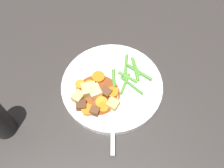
{
  "coord_description": "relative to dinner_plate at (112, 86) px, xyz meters",
  "views": [
    {
      "loc": [
        0.14,
        0.31,
        0.58
      ],
      "look_at": [
        0.0,
        0.0,
        0.02
      ],
      "focal_mm": 40.17,
      "sensor_mm": 36.0,
      "label": 1
    }
  ],
  "objects": [
    {
      "name": "green_bean_7",
      "position": [
        -0.04,
        0.03,
        0.01
      ],
      "size": [
        0.03,
        0.07,
        0.01
      ],
      "primitive_type": "cylinder",
      "rotation": [
        0.0,
        1.57,
        1.95
      ],
      "color": "#4C8E33",
      "rests_on": "dinner_plate"
    },
    {
      "name": "carrot_slice_3",
      "position": [
        0.05,
        0.06,
        0.01
      ],
      "size": [
        0.03,
        0.03,
        0.01
      ],
      "primitive_type": "cylinder",
      "rotation": [
        0.0,
        0.0,
        3.26
      ],
      "color": "orange",
      "rests_on": "dinner_plate"
    },
    {
      "name": "meat_chunk_2",
      "position": [
        0.03,
        0.02,
        0.02
      ],
      "size": [
        0.03,
        0.03,
        0.02
      ],
      "primitive_type": "cube",
      "rotation": [
        0.0,
        0.0,
        5.26
      ],
      "color": "brown",
      "rests_on": "dinner_plate"
    },
    {
      "name": "meat_chunk_0",
      "position": [
        0.1,
        0.03,
        0.02
      ],
      "size": [
        0.03,
        0.03,
        0.02
      ],
      "primitive_type": "cube",
      "rotation": [
        0.0,
        0.0,
        1.21
      ],
      "color": "#56331E",
      "rests_on": "dinner_plate"
    },
    {
      "name": "carrot_slice_6",
      "position": [
        0.06,
        -0.01,
        0.02
      ],
      "size": [
        0.04,
        0.04,
        0.01
      ],
      "primitive_type": "cylinder",
      "rotation": [
        0.0,
        0.0,
        4.16
      ],
      "color": "orange",
      "rests_on": "dinner_plate"
    },
    {
      "name": "green_bean_4",
      "position": [
        -0.08,
        -0.01,
        0.01
      ],
      "size": [
        0.03,
        0.07,
        0.01
      ],
      "primitive_type": "cylinder",
      "rotation": [
        0.0,
        1.57,
        1.31
      ],
      "color": "#599E38",
      "rests_on": "dinner_plate"
    },
    {
      "name": "fork",
      "position": [
        0.04,
        0.09,
        0.01
      ],
      "size": [
        0.09,
        0.17,
        0.0
      ],
      "color": "silver",
      "rests_on": "dinner_plate"
    },
    {
      "name": "potato_chunk_1",
      "position": [
        0.1,
        0.01,
        0.02
      ],
      "size": [
        0.04,
        0.04,
        0.02
      ],
      "primitive_type": "cube",
      "rotation": [
        0.0,
        0.0,
        2.12
      ],
      "color": "#DBBC6B",
      "rests_on": "dinner_plate"
    },
    {
      "name": "carrot_slice_1",
      "position": [
        0.03,
        -0.03,
        0.01
      ],
      "size": [
        0.05,
        0.05,
        0.01
      ],
      "primitive_type": "cylinder",
      "rotation": [
        0.0,
        0.0,
        2.65
      ],
      "color": "orange",
      "rests_on": "dinner_plate"
    },
    {
      "name": "green_bean_2",
      "position": [
        -0.08,
        -0.0,
        0.01
      ],
      "size": [
        0.04,
        0.07,
        0.01
      ],
      "primitive_type": "cylinder",
      "rotation": [
        0.0,
        1.57,
        2.07
      ],
      "color": "#4C8E33",
      "rests_on": "dinner_plate"
    },
    {
      "name": "carrot_slice_2",
      "position": [
        0.08,
        -0.03,
        0.02
      ],
      "size": [
        0.03,
        0.03,
        0.01
      ],
      "primitive_type": "cylinder",
      "rotation": [
        0.0,
        0.0,
        0.18
      ],
      "color": "orange",
      "rests_on": "dinner_plate"
    },
    {
      "name": "potato_chunk_2",
      "position": [
        0.05,
        0.01,
        0.02
      ],
      "size": [
        0.03,
        0.03,
        0.03
      ],
      "primitive_type": "cube",
      "rotation": [
        0.0,
        0.0,
        3.14
      ],
      "color": "#EAD68C",
      "rests_on": "dinner_plate"
    },
    {
      "name": "ground_plane",
      "position": [
        0.0,
        0.0,
        -0.01
      ],
      "size": [
        3.0,
        3.0,
        0.0
      ],
      "primitive_type": "plane",
      "color": "#383330"
    },
    {
      "name": "dinner_plate",
      "position": [
        0.0,
        0.0,
        0.0
      ],
      "size": [
        0.27,
        0.27,
        0.02
      ],
      "primitive_type": "cylinder",
      "color": "white",
      "rests_on": "ground_plane"
    },
    {
      "name": "green_bean_3",
      "position": [
        -0.05,
        -0.0,
        0.01
      ],
      "size": [
        0.04,
        0.05,
        0.01
      ],
      "primitive_type": "cylinder",
      "rotation": [
        0.0,
        1.57,
        2.16
      ],
      "color": "#599E38",
      "rests_on": "dinner_plate"
    },
    {
      "name": "carrot_slice_0",
      "position": [
        0.09,
        0.05,
        0.01
      ],
      "size": [
        0.04,
        0.04,
        0.01
      ],
      "primitive_type": "cylinder",
      "rotation": [
        0.0,
        0.0,
        1.89
      ],
      "color": "orange",
      "rests_on": "dinner_plate"
    },
    {
      "name": "green_bean_0",
      "position": [
        -0.03,
        0.02,
        0.01
      ],
      "size": [
        0.05,
        0.05,
        0.01
      ],
      "primitive_type": "cylinder",
      "rotation": [
        0.0,
        1.57,
        0.79
      ],
      "color": "#599E38",
      "rests_on": "dinner_plate"
    },
    {
      "name": "potato_chunk_3",
      "position": [
        0.02,
        0.06,
        0.02
      ],
      "size": [
        0.04,
        0.04,
        0.02
      ],
      "primitive_type": "cube",
      "rotation": [
        0.0,
        0.0,
        2.18
      ],
      "color": "#DBBC6B",
      "rests_on": "dinner_plate"
    },
    {
      "name": "stew_sauce",
      "position": [
        0.05,
        0.01,
        0.01
      ],
      "size": [
        0.12,
        0.12,
        0.0
      ],
      "primitive_type": "cylinder",
      "color": "brown",
      "rests_on": "dinner_plate"
    },
    {
      "name": "carrot_slice_5",
      "position": [
        0.01,
        0.03,
        0.01
      ],
      "size": [
        0.03,
        0.03,
        0.01
      ],
      "primitive_type": "cylinder",
      "rotation": [
        0.0,
        0.0,
        3.19
      ],
      "color": "orange",
      "rests_on": "dinner_plate"
    },
    {
      "name": "meat_chunk_1",
      "position": [
        0.07,
        0.06,
        0.02
      ],
      "size": [
        0.03,
        0.03,
        0.02
      ],
      "primitive_type": "cube",
      "rotation": [
        0.0,
        0.0,
        3.95
      ],
      "color": "brown",
      "rests_on": "dinner_plate"
    },
    {
      "name": "potato_chunk_0",
      "position": [
        0.06,
        -0.0,
        0.02
      ],
      "size": [
        0.04,
        0.04,
        0.03
      ],
      "primitive_type": "cube",
      "rotation": [
        0.0,
        0.0,
        1.39
      ],
      "color": "#E5CC7A",
      "rests_on": "dinner_plate"
    },
    {
      "name": "green_bean_6",
      "position": [
        -0.01,
        -0.01,
        0.01
      ],
      "size": [
        0.03,
        0.05,
        0.01
      ],
      "primitive_type": "cylinder",
      "rotation": [
        0.0,
        1.57,
        1.19
      ],
      "color": "#599E38",
      "rests_on": "dinner_plate"
    },
    {
      "name": "green_bean_5",
      "position": [
        -0.08,
        -0.02,
        0.01
      ],
      "size": [
        0.02,
        0.05,
        0.01
      ],
      "primitive_type": "cylinder",
      "rotation": [
        0.0,
        1.57,
        1.4
      ],
      "color": "#66AD42",
      "rests_on": "dinner_plate"
    },
    {
      "name": "green_bean_1",
      "position": [
        -0.06,
        -0.03,
        0.01
      ],
      "size": [
        0.05,
        0.07,
        0.01
      ],
      "primitive_type": "cylinder",
      "rotation": [
        0.0,
        1.57,
        1.05
      ],
      "color": "#599E38",
      "rests_on": "dinner_plate"
    },
    {
      "name": "carrot_slice_4",
      "position": [
        0.05,
        0.04,
        0.01
      ],
      "size": [
        0.03,
        0.03,
        0.01
      ],
      "primitive_type": "cylinder",
      "rotation": [
        0.0,
        0.0,
        4.62
      ],
      "color": "orange",
      "rests_on": "dinner_plate"
    }
  ]
}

